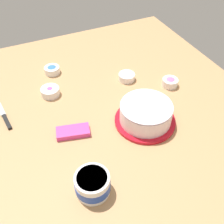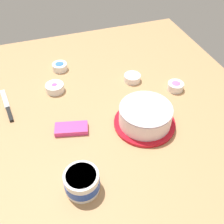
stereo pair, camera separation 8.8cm
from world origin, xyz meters
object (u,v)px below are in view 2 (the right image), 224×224
at_px(frosting_tub, 82,182).
at_px(candy_box_lower, 71,129).
at_px(sprinkle_bowl_pink, 176,86).
at_px(sprinkle_bowl_blue, 60,66).
at_px(sprinkle_bowl_green, 132,78).
at_px(spreading_knife, 8,108).
at_px(frosted_cake, 145,116).
at_px(sprinkle_bowl_rainbow, 55,87).

height_order(frosting_tub, candy_box_lower, frosting_tub).
height_order(sprinkle_bowl_pink, sprinkle_bowl_blue, sprinkle_bowl_pink).
bearing_deg(sprinkle_bowl_blue, sprinkle_bowl_green, -33.09).
xyz_separation_m(spreading_knife, sprinkle_bowl_blue, (0.29, 0.23, 0.01)).
bearing_deg(frosting_tub, sprinkle_bowl_blue, 85.24).
bearing_deg(sprinkle_bowl_green, sprinkle_bowl_pink, -37.66).
relative_size(frosted_cake, sprinkle_bowl_blue, 3.31).
xyz_separation_m(frosted_cake, frosting_tub, (-0.33, -0.22, -0.01)).
bearing_deg(sprinkle_bowl_blue, spreading_knife, -141.31).
bearing_deg(sprinkle_bowl_rainbow, frosting_tub, -90.45).
distance_m(spreading_knife, sprinkle_bowl_green, 0.62).
bearing_deg(sprinkle_bowl_blue, sprinkle_bowl_rainbow, -108.36).
distance_m(sprinkle_bowl_green, sprinkle_bowl_rainbow, 0.39).
relative_size(sprinkle_bowl_pink, sprinkle_bowl_rainbow, 0.87).
height_order(spreading_knife, sprinkle_bowl_green, sprinkle_bowl_green).
xyz_separation_m(sprinkle_bowl_green, sprinkle_bowl_blue, (-0.33, 0.22, 0.00)).
xyz_separation_m(sprinkle_bowl_rainbow, sprinkle_bowl_blue, (0.06, 0.17, -0.00)).
bearing_deg(sprinkle_bowl_pink, frosting_tub, -145.84).
bearing_deg(frosting_tub, candy_box_lower, 85.40).
bearing_deg(sprinkle_bowl_rainbow, sprinkle_bowl_pink, -17.67).
bearing_deg(frosting_tub, sprinkle_bowl_green, 52.86).
height_order(frosted_cake, candy_box_lower, frosted_cake).
bearing_deg(sprinkle_bowl_green, candy_box_lower, -147.11).
relative_size(frosting_tub, sprinkle_bowl_blue, 1.54).
distance_m(sprinkle_bowl_blue, candy_box_lower, 0.46).
bearing_deg(frosted_cake, frosting_tub, -146.83).
bearing_deg(sprinkle_bowl_blue, frosting_tub, -94.76).
distance_m(spreading_knife, sprinkle_bowl_pink, 0.81).
distance_m(spreading_knife, sprinkle_bowl_rainbow, 0.24).
height_order(frosting_tub, sprinkle_bowl_blue, frosting_tub).
relative_size(spreading_knife, sprinkle_bowl_pink, 3.02).
bearing_deg(sprinkle_bowl_blue, sprinkle_bowl_pink, -34.72).
bearing_deg(sprinkle_bowl_pink, candy_box_lower, -169.04).
bearing_deg(frosted_cake, candy_box_lower, 168.04).
height_order(spreading_knife, sprinkle_bowl_blue, sprinkle_bowl_blue).
xyz_separation_m(frosted_cake, candy_box_lower, (-0.31, 0.07, -0.04)).
bearing_deg(frosted_cake, sprinkle_bowl_pink, 35.47).
relative_size(sprinkle_bowl_green, candy_box_lower, 0.61).
relative_size(sprinkle_bowl_green, sprinkle_bowl_rainbow, 0.94).
bearing_deg(sprinkle_bowl_pink, spreading_knife, 171.30).
xyz_separation_m(sprinkle_bowl_blue, candy_box_lower, (-0.04, -0.46, -0.01)).
relative_size(spreading_knife, sprinkle_bowl_blue, 2.95).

